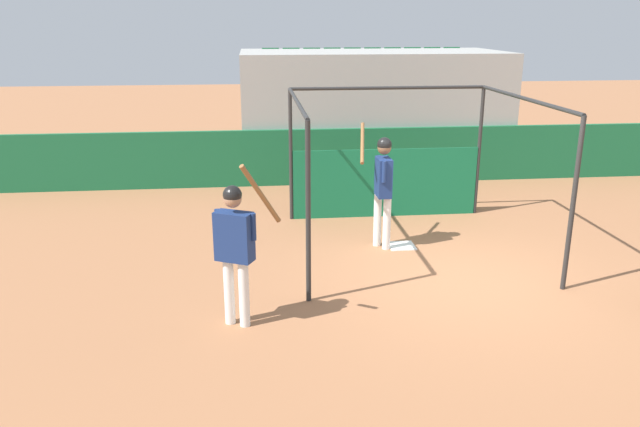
# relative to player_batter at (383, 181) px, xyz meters

# --- Properties ---
(ground_plane) EXTENTS (60.00, 60.00, 0.00)m
(ground_plane) POSITION_rel_player_batter_xyz_m (0.90, -1.50, -1.15)
(ground_plane) COLOR #9E6642
(outfield_wall) EXTENTS (24.00, 0.12, 1.30)m
(outfield_wall) POSITION_rel_player_batter_xyz_m (0.90, 4.33, -0.50)
(outfield_wall) COLOR #196038
(outfield_wall) RESTS_ON ground
(bleacher_section) EXTENTS (6.50, 3.20, 2.98)m
(bleacher_section) POSITION_rel_player_batter_xyz_m (0.90, 5.99, 0.33)
(bleacher_section) COLOR #9E9E99
(bleacher_section) RESTS_ON ground
(batting_cage) EXTENTS (3.72, 3.77, 2.51)m
(batting_cage) POSITION_rel_player_batter_xyz_m (0.42, 1.10, -0.03)
(batting_cage) COLOR #282828
(batting_cage) RESTS_ON ground
(home_plate) EXTENTS (0.44, 0.44, 0.02)m
(home_plate) POSITION_rel_player_batter_xyz_m (0.36, -0.01, -1.14)
(home_plate) COLOR white
(home_plate) RESTS_ON ground
(player_batter) EXTENTS (0.54, 0.89, 2.03)m
(player_batter) POSITION_rel_player_batter_xyz_m (0.00, 0.00, 0.00)
(player_batter) COLOR white
(player_batter) RESTS_ON ground
(player_waiting) EXTENTS (0.84, 0.59, 2.14)m
(player_waiting) POSITION_rel_player_batter_xyz_m (-2.35, -2.58, -0.04)
(player_waiting) COLOR white
(player_waiting) RESTS_ON ground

